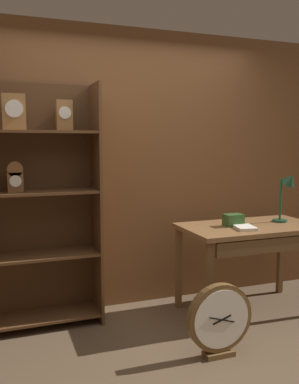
% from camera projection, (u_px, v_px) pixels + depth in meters
% --- Properties ---
extents(ground_plane, '(10.00, 10.00, 0.00)m').
position_uv_depth(ground_plane, '(193.00, 375.00, 2.78)').
color(ground_plane, brown).
extents(back_wood_panel, '(4.80, 0.05, 2.60)m').
position_uv_depth(back_wood_panel, '(130.00, 170.00, 3.92)').
color(back_wood_panel, brown).
rests_on(back_wood_panel, ground).
extents(bookshelf, '(1.36, 0.37, 2.05)m').
position_uv_depth(bookshelf, '(11.00, 207.00, 3.39)').
color(bookshelf, brown).
rests_on(bookshelf, ground).
extents(workbench, '(1.25, 0.69, 0.81)m').
position_uv_depth(workbench, '(252.00, 236.00, 3.75)').
color(workbench, brown).
rests_on(workbench, ground).
extents(desk_lamp, '(0.21, 0.21, 0.49)m').
position_uv_depth(desk_lamp, '(288.00, 188.00, 3.87)').
color(desk_lamp, '#1E472D').
rests_on(desk_lamp, workbench).
extents(toolbox_small, '(0.17, 0.12, 0.11)m').
position_uv_depth(toolbox_small, '(233.00, 220.00, 3.72)').
color(toolbox_small, '#2D5123').
rests_on(toolbox_small, workbench).
extents(open_repair_manual, '(0.20, 0.25, 0.02)m').
position_uv_depth(open_repair_manual, '(245.00, 227.00, 3.59)').
color(open_repair_manual, silver).
rests_on(open_repair_manual, workbench).
extents(round_clock_large, '(0.51, 0.11, 0.55)m').
position_uv_depth(round_clock_large, '(220.00, 320.00, 3.00)').
color(round_clock_large, brown).
rests_on(round_clock_large, ground).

